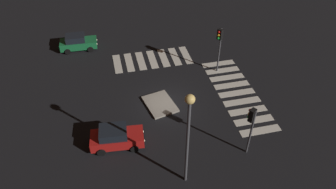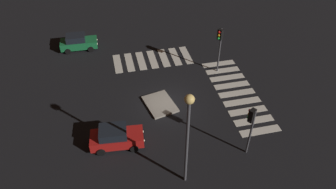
{
  "view_description": "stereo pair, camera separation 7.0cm",
  "coord_description": "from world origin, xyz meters",
  "px_view_note": "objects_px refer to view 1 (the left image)",
  "views": [
    {
      "loc": [
        -19.3,
        4.53,
        17.52
      ],
      "look_at": [
        0.0,
        0.0,
        1.0
      ],
      "focal_mm": 34.07,
      "sensor_mm": 36.0,
      "label": 1
    },
    {
      "loc": [
        -19.31,
        4.46,
        17.52
      ],
      "look_at": [
        0.0,
        0.0,
        1.0
      ],
      "focal_mm": 34.07,
      "sensor_mm": 36.0,
      "label": 2
    }
  ],
  "objects_px": {
    "traffic_island": "(160,104)",
    "street_lamp": "(188,126)",
    "car_red": "(116,137)",
    "traffic_light_east": "(220,40)",
    "car_green": "(78,42)",
    "traffic_light_south": "(251,121)"
  },
  "relations": [
    {
      "from": "car_red",
      "to": "traffic_light_east",
      "type": "relative_size",
      "value": 0.88
    },
    {
      "from": "traffic_light_east",
      "to": "car_red",
      "type": "bearing_deg",
      "value": 2.53
    },
    {
      "from": "car_red",
      "to": "street_lamp",
      "type": "bearing_deg",
      "value": -39.73
    },
    {
      "from": "traffic_light_south",
      "to": "car_green",
      "type": "bearing_deg",
      "value": -0.09
    },
    {
      "from": "traffic_light_east",
      "to": "street_lamp",
      "type": "distance_m",
      "value": 12.61
    },
    {
      "from": "traffic_light_south",
      "to": "street_lamp",
      "type": "distance_m",
      "value": 5.31
    },
    {
      "from": "traffic_island",
      "to": "traffic_light_south",
      "type": "relative_size",
      "value": 0.84
    },
    {
      "from": "car_red",
      "to": "car_green",
      "type": "relative_size",
      "value": 1.04
    },
    {
      "from": "traffic_light_south",
      "to": "traffic_light_east",
      "type": "bearing_deg",
      "value": -41.79
    },
    {
      "from": "traffic_island",
      "to": "street_lamp",
      "type": "xyz_separation_m",
      "value": [
        -7.53,
        -0.08,
        4.84
      ]
    },
    {
      "from": "traffic_island",
      "to": "car_green",
      "type": "bearing_deg",
      "value": 31.25
    },
    {
      "from": "traffic_island",
      "to": "car_red",
      "type": "bearing_deg",
      "value": 132.28
    },
    {
      "from": "car_green",
      "to": "street_lamp",
      "type": "height_order",
      "value": "street_lamp"
    },
    {
      "from": "traffic_light_east",
      "to": "traffic_light_south",
      "type": "xyz_separation_m",
      "value": [
        -9.57,
        1.31,
        -0.38
      ]
    },
    {
      "from": "traffic_light_south",
      "to": "street_lamp",
      "type": "relative_size",
      "value": 0.55
    },
    {
      "from": "traffic_island",
      "to": "car_green",
      "type": "height_order",
      "value": "car_green"
    },
    {
      "from": "traffic_island",
      "to": "car_red",
      "type": "height_order",
      "value": "car_red"
    },
    {
      "from": "traffic_light_south",
      "to": "street_lamp",
      "type": "bearing_deg",
      "value": 72.29
    },
    {
      "from": "car_green",
      "to": "traffic_light_south",
      "type": "relative_size",
      "value": 0.96
    },
    {
      "from": "traffic_light_south",
      "to": "traffic_island",
      "type": "bearing_deg",
      "value": 4.1
    },
    {
      "from": "traffic_island",
      "to": "traffic_light_east",
      "type": "distance_m",
      "value": 7.74
    },
    {
      "from": "car_green",
      "to": "traffic_light_east",
      "type": "xyz_separation_m",
      "value": [
        -7.02,
        -12.46,
        2.56
      ]
    }
  ]
}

